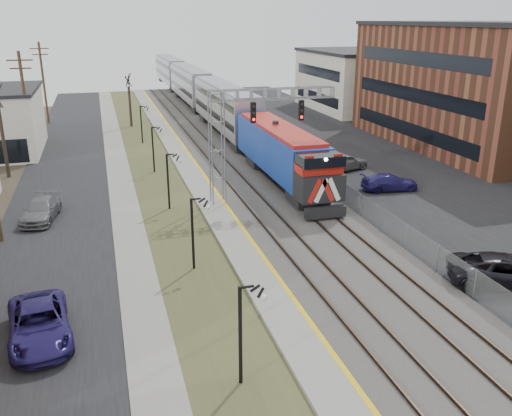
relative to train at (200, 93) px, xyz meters
name	(u,v)px	position (x,y,z in m)	size (l,w,h in m)	color
street_west	(62,189)	(-17.00, -32.03, -2.90)	(7.00, 120.00, 0.04)	black
sidewalk	(121,184)	(-12.50, -32.03, -2.88)	(2.00, 120.00, 0.08)	gray
grass_median	(158,182)	(-9.50, -32.03, -2.89)	(4.00, 120.00, 0.06)	#424B28
platform	(195,178)	(-6.50, -32.03, -2.80)	(2.00, 120.00, 0.24)	gray
ballast_bed	(252,174)	(-1.50, -32.03, -2.82)	(8.00, 120.00, 0.20)	#595651
parking_lot	(378,165)	(10.50, -32.03, -2.90)	(16.00, 120.00, 0.04)	black
platform_edge	(205,176)	(-5.62, -32.03, -2.67)	(0.24, 120.00, 0.01)	gold
track_near	(229,173)	(-3.50, -32.03, -2.64)	(1.58, 120.00, 0.15)	#2D2119
track_far	(269,170)	(0.00, -32.03, -2.64)	(1.58, 120.00, 0.15)	#2D2119
train	(200,93)	(0.00, 0.00, 0.00)	(3.00, 85.85, 5.33)	#1338A0
signal_gantry	(241,127)	(-4.28, -39.04, 2.67)	(9.00, 1.07, 8.15)	gray
lampposts	(192,233)	(-9.50, -48.75, -0.92)	(0.14, 62.14, 4.00)	black
fence	(298,162)	(2.70, -32.03, -2.12)	(0.04, 120.00, 1.60)	gray
bare_trees	(46,146)	(-18.16, -28.12, -0.22)	(12.30, 42.30, 5.95)	#382D23
car_lot_c	(506,272)	(5.15, -55.20, -2.14)	(2.60, 5.63, 1.56)	black
car_lot_d	(390,183)	(7.54, -39.36, -2.28)	(1.79, 4.40, 1.28)	navy
car_lot_e	(344,162)	(6.62, -33.04, -2.15)	(1.81, 4.50, 1.53)	slate
car_street_a	(39,325)	(-16.80, -53.94, -2.20)	(2.40, 5.20, 1.45)	navy
car_street_b	(41,210)	(-17.95, -38.81, -2.23)	(1.94, 4.77, 1.38)	slate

